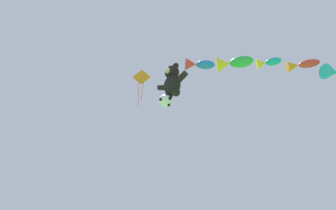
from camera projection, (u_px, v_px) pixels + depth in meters
teddy_bear_kite at (172, 81)px, 13.87m from camera, size 2.42×1.06×2.45m
soccer_ball_kite at (165, 101)px, 13.33m from camera, size 0.84×0.84×0.77m
fish_kite_cobalt at (198, 64)px, 13.66m from camera, size 1.72×1.76×0.74m
fish_kite_emerald at (232, 63)px, 14.11m from camera, size 2.37×1.94×0.99m
fish_kite_teal at (267, 63)px, 13.98m from camera, size 1.55×1.20×0.68m
fish_kite_crimson at (301, 65)px, 13.65m from camera, size 1.88×1.38×0.69m
diamond_kite at (141, 79)px, 17.23m from camera, size 1.03×1.01×3.23m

